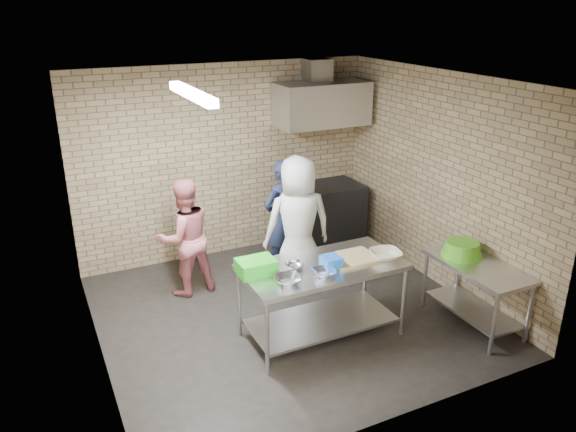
# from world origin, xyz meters

# --- Properties ---
(floor) EXTENTS (4.20, 4.20, 0.00)m
(floor) POSITION_xyz_m (0.00, 0.00, 0.00)
(floor) COLOR black
(floor) RESTS_ON ground
(ceiling) EXTENTS (4.20, 4.20, 0.00)m
(ceiling) POSITION_xyz_m (0.00, 0.00, 2.70)
(ceiling) COLOR black
(ceiling) RESTS_ON ground
(back_wall) EXTENTS (4.20, 0.06, 2.70)m
(back_wall) POSITION_xyz_m (0.00, 2.00, 1.35)
(back_wall) COLOR tan
(back_wall) RESTS_ON ground
(front_wall) EXTENTS (4.20, 0.06, 2.70)m
(front_wall) POSITION_xyz_m (0.00, -2.00, 1.35)
(front_wall) COLOR tan
(front_wall) RESTS_ON ground
(left_wall) EXTENTS (0.06, 4.00, 2.70)m
(left_wall) POSITION_xyz_m (-2.10, 0.00, 1.35)
(left_wall) COLOR tan
(left_wall) RESTS_ON ground
(right_wall) EXTENTS (0.06, 4.00, 2.70)m
(right_wall) POSITION_xyz_m (2.10, 0.00, 1.35)
(right_wall) COLOR tan
(right_wall) RESTS_ON ground
(prep_table) EXTENTS (1.72, 0.86, 0.86)m
(prep_table) POSITION_xyz_m (0.13, -0.56, 0.43)
(prep_table) COLOR silver
(prep_table) RESTS_ON floor
(side_counter) EXTENTS (0.60, 1.20, 0.75)m
(side_counter) POSITION_xyz_m (1.80, -1.10, 0.38)
(side_counter) COLOR silver
(side_counter) RESTS_ON floor
(stove) EXTENTS (1.20, 0.70, 0.90)m
(stove) POSITION_xyz_m (1.35, 1.65, 0.45)
(stove) COLOR black
(stove) RESTS_ON floor
(range_hood) EXTENTS (1.30, 0.60, 0.60)m
(range_hood) POSITION_xyz_m (1.35, 1.70, 2.10)
(range_hood) COLOR silver
(range_hood) RESTS_ON back_wall
(hood_duct) EXTENTS (0.35, 0.30, 0.30)m
(hood_duct) POSITION_xyz_m (1.35, 1.85, 2.55)
(hood_duct) COLOR #A5A8AD
(hood_duct) RESTS_ON back_wall
(wall_shelf) EXTENTS (0.80, 0.20, 0.04)m
(wall_shelf) POSITION_xyz_m (1.65, 1.89, 1.92)
(wall_shelf) COLOR #3F2B19
(wall_shelf) RESTS_ON back_wall
(fluorescent_fixture) EXTENTS (0.10, 1.25, 0.08)m
(fluorescent_fixture) POSITION_xyz_m (-1.00, 0.00, 2.64)
(fluorescent_fixture) COLOR white
(fluorescent_fixture) RESTS_ON ceiling
(green_crate) EXTENTS (0.38, 0.29, 0.15)m
(green_crate) POSITION_xyz_m (-0.57, -0.44, 0.93)
(green_crate) COLOR green
(green_crate) RESTS_ON prep_table
(blue_tub) EXTENTS (0.19, 0.19, 0.12)m
(blue_tub) POSITION_xyz_m (0.18, -0.66, 0.92)
(blue_tub) COLOR blue
(blue_tub) RESTS_ON prep_table
(cutting_board) EXTENTS (0.52, 0.40, 0.03)m
(cutting_board) POSITION_xyz_m (0.48, -0.58, 0.87)
(cutting_board) COLOR tan
(cutting_board) RESTS_ON prep_table
(mixing_bowl_a) EXTENTS (0.31, 0.31, 0.07)m
(mixing_bowl_a) POSITION_xyz_m (-0.37, -0.76, 0.89)
(mixing_bowl_a) COLOR #B9BCC0
(mixing_bowl_a) RESTS_ON prep_table
(mixing_bowl_b) EXTENTS (0.24, 0.24, 0.06)m
(mixing_bowl_b) POSITION_xyz_m (-0.17, -0.51, 0.89)
(mixing_bowl_b) COLOR #B6B9BE
(mixing_bowl_b) RESTS_ON prep_table
(mixing_bowl_c) EXTENTS (0.29, 0.29, 0.06)m
(mixing_bowl_c) POSITION_xyz_m (0.03, -0.78, 0.89)
(mixing_bowl_c) COLOR silver
(mixing_bowl_c) RESTS_ON prep_table
(ceramic_bowl) EXTENTS (0.38, 0.38, 0.08)m
(ceramic_bowl) POSITION_xyz_m (0.83, -0.71, 0.90)
(ceramic_bowl) COLOR beige
(ceramic_bowl) RESTS_ON prep_table
(green_basin) EXTENTS (0.46, 0.46, 0.17)m
(green_basin) POSITION_xyz_m (1.78, -0.85, 0.83)
(green_basin) COLOR #59C626
(green_basin) RESTS_ON side_counter
(bottle_red) EXTENTS (0.07, 0.07, 0.18)m
(bottle_red) POSITION_xyz_m (1.40, 1.89, 2.03)
(bottle_red) COLOR #B22619
(bottle_red) RESTS_ON wall_shelf
(man_navy) EXTENTS (0.67, 0.55, 1.59)m
(man_navy) POSITION_xyz_m (0.38, 0.98, 0.80)
(man_navy) COLOR black
(man_navy) RESTS_ON floor
(woman_pink) EXTENTS (0.79, 0.65, 1.49)m
(woman_pink) POSITION_xyz_m (-0.90, 1.04, 0.75)
(woman_pink) COLOR #CA6B74
(woman_pink) RESTS_ON floor
(woman_white) EXTENTS (0.93, 0.69, 1.74)m
(woman_white) POSITION_xyz_m (0.40, 0.54, 0.87)
(woman_white) COLOR silver
(woman_white) RESTS_ON floor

